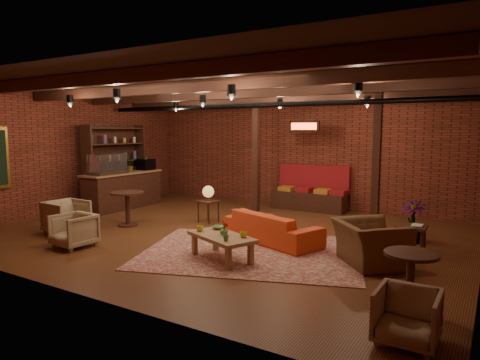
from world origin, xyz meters
The scene contains 27 objects.
floor centered at (0.00, 0.00, 0.00)m, with size 10.00×10.00×0.00m, color #36200D.
ceiling centered at (0.00, 0.00, 3.20)m, with size 10.00×8.00×0.02m, color black.
wall_back centered at (0.00, 4.00, 1.60)m, with size 10.00×0.02×3.20m, color maroon.
wall_front centered at (0.00, -4.00, 1.60)m, with size 10.00×0.02×3.20m, color maroon.
wall_left centered at (-5.00, 0.00, 1.60)m, with size 0.02×8.00×3.20m, color maroon.
ceiling_beams centered at (0.00, 0.00, 3.08)m, with size 9.80×6.40×0.22m, color black, non-canonical shape.
ceiling_pipe centered at (0.00, 1.60, 2.85)m, with size 0.12×0.12×9.60m, color black.
post_left centered at (-0.60, 2.60, 1.60)m, with size 0.16×0.16×3.20m, color black.
post_right centered at (2.80, 2.00, 1.60)m, with size 0.16×0.16×3.20m, color black.
service_counter centered at (-4.10, 1.00, 0.80)m, with size 0.80×2.50×1.60m, color black, non-canonical shape.
plant_counter centered at (-4.00, 1.20, 1.22)m, with size 0.35×0.39×0.30m, color #337F33.
shelving_hutch centered at (-4.50, 1.10, 1.20)m, with size 0.52×2.00×2.40m, color black, non-canonical shape.
banquette centered at (0.60, 3.55, 0.50)m, with size 2.10×0.70×1.00m, color maroon, non-canonical shape.
service_sign centered at (0.60, 3.10, 2.35)m, with size 0.86×0.06×0.30m, color #F23F18.
ceiling_spotlights centered at (0.00, 0.00, 2.86)m, with size 6.40×4.40×0.28m, color black, non-canonical shape.
rug centered at (1.30, -1.00, 0.01)m, with size 3.89×2.98×0.01m, color maroon.
sofa centered at (1.32, -0.16, 0.31)m, with size 2.11×0.83×0.62m, color red.
coffee_table centered at (1.09, -1.66, 0.39)m, with size 1.44×1.09×0.69m.
side_table_lamp centered at (-0.89, 0.72, 0.69)m, with size 0.48×0.48×0.90m.
round_table_left centered at (-2.29, -0.59, 0.55)m, with size 0.77×0.77×0.81m.
armchair_a centered at (-2.90, -1.80, 0.40)m, with size 0.78×0.73×0.80m, color #BAB090.
armchair_b centered at (-1.81, -2.46, 0.36)m, with size 0.69×0.65×0.71m, color #BAB090.
armchair_right centered at (3.37, -0.61, 0.50)m, with size 1.14×0.74×0.99m, color brown.
side_table_book centered at (3.87, 0.29, 0.52)m, with size 0.51×0.51×0.58m.
round_table_right centered at (4.28, -2.25, 0.51)m, with size 0.65×0.65×0.76m.
armchair_far centered at (4.40, -3.09, 0.32)m, with size 0.63×0.59×0.65m, color #BAB090.
plant_tall centered at (3.71, 1.30, 1.26)m, with size 1.41×1.41×2.52m, color #4C7F4C.
Camera 1 is at (5.13, -7.69, 2.25)m, focal length 32.00 mm.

